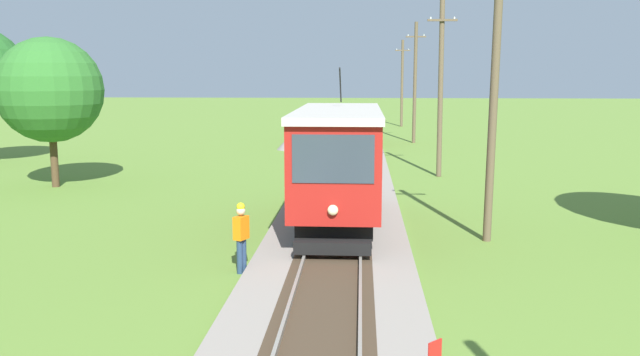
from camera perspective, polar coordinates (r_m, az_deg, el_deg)
red_tram at (r=20.84m, az=1.60°, el=1.48°), size 2.60×8.54×4.79m
freight_car at (r=46.52m, az=2.69°, el=4.86°), size 2.40×5.20×2.31m
utility_pole_near_tram at (r=19.58m, az=14.72°, el=6.40°), size 1.40×0.63×8.07m
utility_pole_mid at (r=32.25m, az=10.35°, el=7.75°), size 1.40×0.67×8.39m
utility_pole_far at (r=47.48m, az=8.18°, el=8.20°), size 1.40×0.38×8.45m
utility_pole_distant at (r=62.37m, az=7.08°, el=8.17°), size 1.40×0.42×7.96m
gravel_pile at (r=43.19m, az=-2.42°, el=3.17°), size 2.01×2.01×1.07m
track_worker at (r=16.54m, az=-6.80°, el=-4.83°), size 0.38×0.45×1.78m
tree_right_near at (r=30.84m, az=-22.24°, el=7.02°), size 4.51×4.51×6.47m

